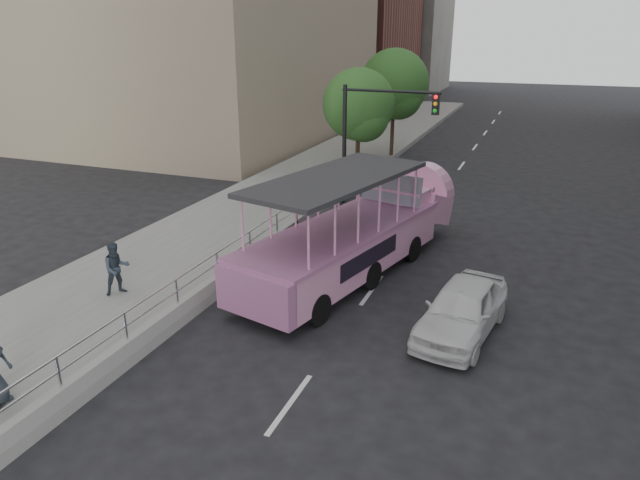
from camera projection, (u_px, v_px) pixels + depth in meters
ground at (286, 348)px, 14.08m from camera, size 160.00×160.00×0.00m
sidewalk at (262, 207)px, 24.73m from camera, size 5.50×80.00×0.30m
kerb_wall at (218, 280)px, 16.73m from camera, size 0.24×30.00×0.36m
guardrail at (217, 259)px, 16.50m from camera, size 0.07×22.00×0.71m
duck_boat at (360, 232)px, 18.38m from camera, size 4.75×10.46×3.38m
car at (462, 309)px, 14.54m from camera, size 2.24×4.25×1.38m
pedestrian_mid at (117, 268)px, 16.06m from camera, size 0.90×0.95×1.54m
parking_sign at (296, 202)px, 19.95m from camera, size 0.11×0.61×2.73m
traffic_signal at (371, 127)px, 24.35m from camera, size 4.20×0.32×5.20m
street_tree_near at (360, 108)px, 27.78m from camera, size 3.52×3.52×5.72m
street_tree_far at (395, 87)px, 32.78m from camera, size 3.97×3.97×6.45m
midrise_stone_b at (382, 8)px, 71.94m from camera, size 16.00×14.00×20.00m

